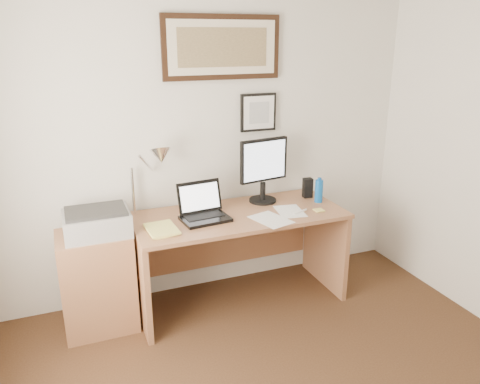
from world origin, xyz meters
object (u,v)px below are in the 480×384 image
water_bottle (319,191)px  lcd_monitor (264,167)px  side_cabinet (98,281)px  printer (97,222)px  book (148,232)px  laptop (203,211)px  desk (235,238)px

water_bottle → lcd_monitor: (-0.42, 0.17, 0.20)m
side_cabinet → printer: bearing=-15.5°
book → lcd_monitor: lcd_monitor is taller
water_bottle → laptop: (-0.98, 0.00, -0.03)m
laptop → desk: bearing=15.2°
lcd_monitor → printer: 1.34m
laptop → printer: laptop is taller
side_cabinet → laptop: (0.79, -0.04, 0.44)m
lcd_monitor → printer: size_ratio=1.18×
desk → laptop: laptop is taller
side_cabinet → book: bearing=-25.7°
side_cabinet → printer: 0.45m
water_bottle → laptop: size_ratio=0.51×
side_cabinet → desk: bearing=1.9°
desk → printer: size_ratio=3.64×
desk → lcd_monitor: size_ratio=3.08×
water_bottle → book: size_ratio=0.67×
book → printer: 0.36m
side_cabinet → laptop: laptop is taller
book → printer: (-0.31, 0.16, 0.06)m
desk → water_bottle: bearing=-6.5°
desk → laptop: bearing=-164.8°
side_cabinet → book: 0.55m
water_bottle → lcd_monitor: 0.49m
printer → laptop: bearing=-2.4°
desk → side_cabinet: bearing=-178.1°
book → desk: 0.79m
laptop → water_bottle: bearing=-0.1°
water_bottle → book: (-1.41, -0.12, -0.08)m
laptop → printer: size_ratio=0.82×
water_bottle → printer: 1.73m
side_cabinet → laptop: 0.90m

